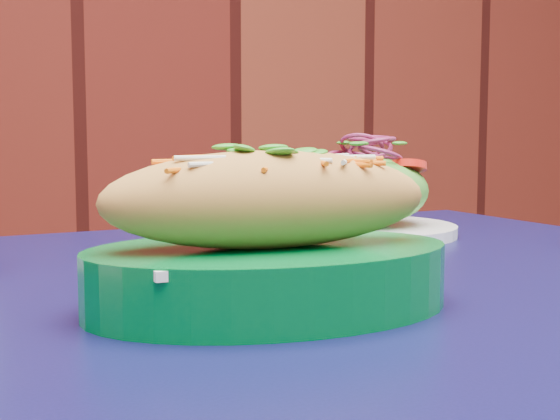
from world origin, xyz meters
name	(u,v)px	position (x,y,z in m)	size (l,w,h in m)	color
cafe_table	(368,392)	(0.37, 1.59, 0.66)	(0.84, 0.84, 0.75)	black
banh_mi_basket	(269,243)	(0.27, 1.54, 0.79)	(0.26, 0.18, 0.11)	#005B23
salad_plate	(366,198)	(0.51, 1.83, 0.79)	(0.20, 0.20, 0.11)	white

